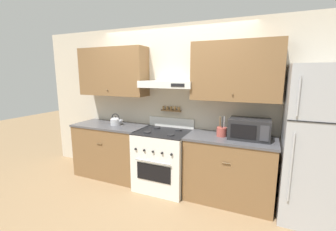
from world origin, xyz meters
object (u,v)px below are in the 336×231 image
(stove_range, at_px, (163,159))
(utensil_crock, at_px, (222,131))
(refrigerator, at_px, (316,146))
(microwave, at_px, (249,129))
(tea_kettle, at_px, (116,121))

(stove_range, distance_m, utensil_crock, 1.02)
(refrigerator, relative_size, utensil_crock, 6.72)
(microwave, bearing_deg, tea_kettle, -179.53)
(refrigerator, xyz_separation_m, tea_kettle, (-2.92, 0.05, 0.05))
(stove_range, relative_size, microwave, 2.04)
(stove_range, distance_m, tea_kettle, 1.07)
(tea_kettle, bearing_deg, microwave, 0.47)
(refrigerator, distance_m, tea_kettle, 2.92)
(stove_range, relative_size, tea_kettle, 4.65)
(stove_range, xyz_separation_m, tea_kettle, (-0.92, 0.06, 0.53))
(utensil_crock, bearing_deg, tea_kettle, -180.00)
(stove_range, relative_size, refrigerator, 0.57)
(refrigerator, relative_size, tea_kettle, 8.22)
(stove_range, xyz_separation_m, refrigerator, (1.99, 0.00, 0.49))
(stove_range, height_order, refrigerator, refrigerator)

